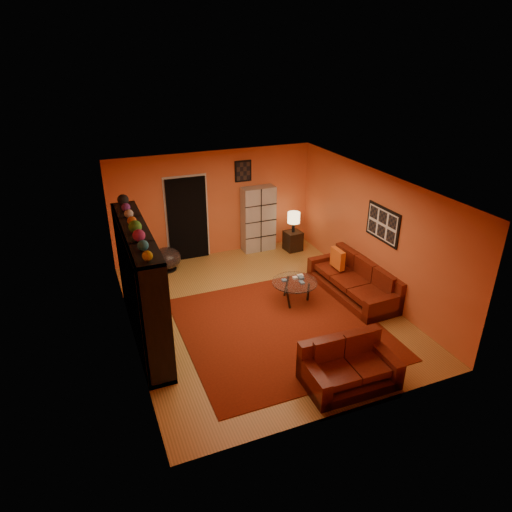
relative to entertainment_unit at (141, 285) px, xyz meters
name	(u,v)px	position (x,y,z in m)	size (l,w,h in m)	color
floor	(261,310)	(2.27, 0.00, -1.05)	(6.00, 6.00, 0.00)	olive
ceiling	(262,185)	(2.27, 0.00, 1.55)	(6.00, 6.00, 0.00)	white
wall_back	(214,204)	(2.27, 3.00, 0.25)	(6.00, 6.00, 0.00)	#DC5E30
wall_front	(349,338)	(2.27, -3.00, 0.25)	(6.00, 6.00, 0.00)	#DC5E30
wall_left	(126,274)	(-0.23, 0.00, 0.25)	(6.00, 6.00, 0.00)	#DC5E30
wall_right	(373,233)	(4.78, 0.00, 0.25)	(6.00, 6.00, 0.00)	#DC5E30
rug	(281,328)	(2.38, -0.70, -1.04)	(3.60, 3.60, 0.01)	#58160A
doorway	(187,219)	(1.57, 2.96, -0.03)	(0.95, 0.10, 2.04)	black
wall_art_right	(383,224)	(4.75, -0.30, 0.55)	(0.03, 1.00, 0.70)	black
wall_art_back	(243,171)	(3.02, 2.98, 1.00)	(0.42, 0.03, 0.52)	black
entertainment_unit	(141,285)	(0.00, 0.00, 0.00)	(0.45, 3.00, 2.10)	black
tv	(145,289)	(0.05, -0.06, -0.05)	(0.13, 0.96, 0.55)	black
sofa	(357,281)	(4.41, -0.11, -0.77)	(1.01, 2.28, 0.85)	#51140A
loveseat	(347,366)	(2.72, -2.42, -0.76)	(1.44, 0.89, 0.85)	#51140A
throw_pillow	(338,259)	(4.22, 0.40, -0.42)	(0.12, 0.42, 0.42)	orange
coffee_table	(295,284)	(3.03, 0.06, -0.63)	(0.92, 0.92, 0.46)	silver
storage_cabinet	(258,219)	(3.35, 2.80, -0.22)	(0.83, 0.37, 1.66)	#B2ACA4
bowl_chair	(167,259)	(0.91, 2.50, -0.76)	(0.67, 0.67, 0.55)	black
side_table	(293,241)	(4.16, 2.43, -0.80)	(0.40, 0.40, 0.50)	black
table_lamp	(294,218)	(4.16, 2.43, -0.18)	(0.31, 0.31, 0.52)	black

